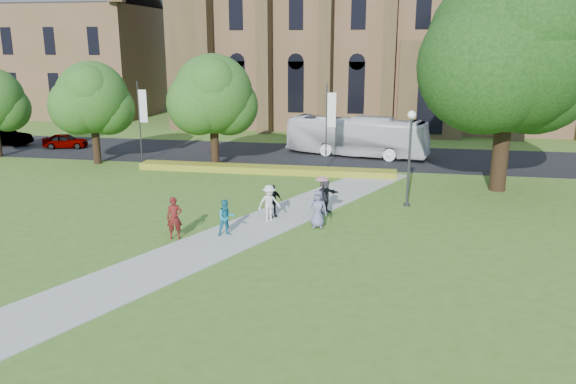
% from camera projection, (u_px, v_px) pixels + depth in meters
% --- Properties ---
extents(ground, '(160.00, 160.00, 0.00)m').
position_uv_depth(ground, '(245.00, 236.00, 26.05)').
color(ground, '#43641E').
rests_on(ground, ground).
extents(road, '(160.00, 10.00, 0.02)m').
position_uv_depth(road, '(308.00, 155.00, 45.07)').
color(road, black).
rests_on(road, ground).
extents(footpath, '(15.58, 28.54, 0.04)m').
position_uv_depth(footpath, '(250.00, 229.00, 26.99)').
color(footpath, '#B2B2A8').
rests_on(footpath, ground).
extents(flower_hedge, '(18.00, 1.40, 0.45)m').
position_uv_depth(flower_hedge, '(265.00, 169.00, 38.90)').
color(flower_hedge, gold).
rests_on(flower_hedge, ground).
extents(cathedral, '(52.60, 18.25, 28.00)m').
position_uv_depth(cathedral, '(430.00, 1.00, 58.81)').
color(cathedral, brown).
rests_on(cathedral, ground).
extents(building_west, '(22.00, 14.00, 18.30)m').
position_uv_depth(building_west, '(63.00, 40.00, 69.54)').
color(building_west, brown).
rests_on(building_west, ground).
extents(streetlamp, '(0.44, 0.44, 5.24)m').
position_uv_depth(streetlamp, '(410.00, 147.00, 30.10)').
color(streetlamp, '#38383D').
rests_on(streetlamp, ground).
extents(large_tree, '(9.60, 9.60, 13.20)m').
position_uv_depth(large_tree, '(511.00, 49.00, 32.13)').
color(large_tree, '#332114').
rests_on(large_tree, ground).
extents(street_tree_0, '(5.20, 5.20, 7.50)m').
position_uv_depth(street_tree_0, '(92.00, 98.00, 40.72)').
color(street_tree_0, '#332114').
rests_on(street_tree_0, ground).
extents(street_tree_1, '(5.60, 5.60, 8.05)m').
position_uv_depth(street_tree_1, '(213.00, 94.00, 39.55)').
color(street_tree_1, '#332114').
rests_on(street_tree_1, ground).
extents(banner_pole_0, '(0.70, 0.10, 6.00)m').
position_uv_depth(banner_pole_0, '(328.00, 122.00, 39.28)').
color(banner_pole_0, '#38383D').
rests_on(banner_pole_0, ground).
extents(banner_pole_1, '(0.70, 0.10, 6.00)m').
position_uv_depth(banner_pole_1, '(141.00, 117.00, 41.70)').
color(banner_pole_1, '#38383D').
rests_on(banner_pole_1, ground).
extents(tour_coach, '(11.50, 5.17, 3.12)m').
position_uv_depth(tour_coach, '(357.00, 136.00, 44.35)').
color(tour_coach, white).
rests_on(tour_coach, road).
extents(car_0, '(3.89, 2.26, 1.24)m').
position_uv_depth(car_0, '(65.00, 141.00, 47.94)').
color(car_0, gray).
rests_on(car_0, road).
extents(car_1, '(4.87, 2.52, 1.53)m').
position_uv_depth(car_1, '(3.00, 137.00, 49.03)').
color(car_1, gray).
rests_on(car_1, road).
extents(pedestrian_0, '(0.81, 0.66, 1.93)m').
position_uv_depth(pedestrian_0, '(174.00, 218.00, 25.43)').
color(pedestrian_0, '#571513').
rests_on(pedestrian_0, footpath).
extents(pedestrian_1, '(1.04, 0.99, 1.70)m').
position_uv_depth(pedestrian_1, '(226.00, 218.00, 25.85)').
color(pedestrian_1, teal).
rests_on(pedestrian_1, footpath).
extents(pedestrian_2, '(1.36, 1.21, 1.83)m').
position_uv_depth(pedestrian_2, '(269.00, 203.00, 28.02)').
color(pedestrian_2, silver).
rests_on(pedestrian_2, footpath).
extents(pedestrian_3, '(1.07, 0.86, 1.70)m').
position_uv_depth(pedestrian_3, '(272.00, 201.00, 28.63)').
color(pedestrian_3, black).
rests_on(pedestrian_3, footpath).
extents(pedestrian_4, '(0.97, 0.71, 1.82)m').
position_uv_depth(pedestrian_4, '(318.00, 209.00, 27.00)').
color(pedestrian_4, slate).
rests_on(pedestrian_4, footpath).
extents(pedestrian_5, '(1.46, 1.70, 1.85)m').
position_uv_depth(pedestrian_5, '(325.00, 195.00, 29.35)').
color(pedestrian_5, '#25242B').
rests_on(pedestrian_5, footpath).
extents(parasol, '(0.76, 0.76, 0.58)m').
position_uv_depth(parasol, '(322.00, 184.00, 26.76)').
color(parasol, '#CC9098').
rests_on(parasol, pedestrian_4).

